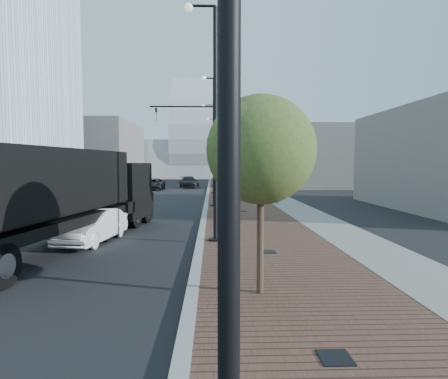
{
  "coord_description": "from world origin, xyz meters",
  "views": [
    {
      "loc": [
        0.49,
        -4.56,
        3.16
      ],
      "look_at": [
        1.0,
        12.0,
        2.0
      ],
      "focal_mm": 29.88,
      "sensor_mm": 36.0,
      "label": 1
    }
  ],
  "objects_px": {
    "dump_truck": "(85,202)",
    "dark_car_mid": "(154,184)",
    "white_sedan": "(92,226)",
    "pedestrian": "(276,193)"
  },
  "relations": [
    {
      "from": "white_sedan",
      "to": "pedestrian",
      "type": "height_order",
      "value": "pedestrian"
    },
    {
      "from": "dump_truck",
      "to": "white_sedan",
      "type": "xyz_separation_m",
      "value": [
        0.56,
        -0.83,
        -0.89
      ]
    },
    {
      "from": "white_sedan",
      "to": "dark_car_mid",
      "type": "bearing_deg",
      "value": 102.78
    },
    {
      "from": "pedestrian",
      "to": "dark_car_mid",
      "type": "bearing_deg",
      "value": -41.88
    },
    {
      "from": "dump_truck",
      "to": "dark_car_mid",
      "type": "height_order",
      "value": "dump_truck"
    },
    {
      "from": "pedestrian",
      "to": "white_sedan",
      "type": "bearing_deg",
      "value": 66.75
    },
    {
      "from": "white_sedan",
      "to": "pedestrian",
      "type": "relative_size",
      "value": 2.34
    },
    {
      "from": "white_sedan",
      "to": "dark_car_mid",
      "type": "relative_size",
      "value": 0.81
    },
    {
      "from": "dump_truck",
      "to": "dark_car_mid",
      "type": "xyz_separation_m",
      "value": [
        -1.72,
        29.27,
        -0.86
      ]
    },
    {
      "from": "white_sedan",
      "to": "pedestrian",
      "type": "xyz_separation_m",
      "value": [
        9.67,
        13.53,
        0.2
      ]
    }
  ]
}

